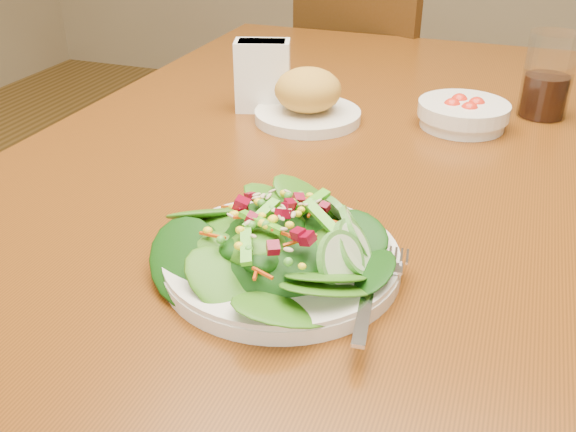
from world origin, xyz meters
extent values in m
cube|color=#69320C|center=(0.00, 0.00, 0.73)|extent=(0.90, 1.40, 0.04)
cylinder|color=#3D240E|center=(-0.39, 0.64, 0.35)|extent=(0.07, 0.07, 0.71)
cylinder|color=#3D240E|center=(0.39, 0.64, 0.35)|extent=(0.07, 0.07, 0.71)
cube|color=#3D240E|center=(-0.10, 0.95, 0.42)|extent=(0.54, 0.54, 0.04)
cylinder|color=#3D240E|center=(0.13, 1.05, 0.20)|extent=(0.04, 0.04, 0.40)
cylinder|color=#3D240E|center=(-0.20, 1.18, 0.20)|extent=(0.04, 0.04, 0.40)
cylinder|color=#3D240E|center=(0.00, 0.72, 0.20)|extent=(0.04, 0.04, 0.40)
cylinder|color=#3D240E|center=(-0.33, 0.86, 0.20)|extent=(0.04, 0.04, 0.40)
cube|color=#3D240E|center=(-0.17, 0.77, 0.67)|extent=(0.38, 0.18, 0.45)
cylinder|color=silver|center=(0.06, -0.37, 0.76)|extent=(0.25, 0.25, 0.02)
ellipsoid|color=black|center=(0.06, -0.37, 0.79)|extent=(0.17, 0.17, 0.04)
cube|color=silver|center=(0.16, -0.40, 0.77)|extent=(0.05, 0.18, 0.01)
cylinder|color=silver|center=(-0.06, 0.06, 0.76)|extent=(0.18, 0.18, 0.02)
ellipsoid|color=#AE7D30|center=(-0.06, 0.06, 0.80)|extent=(0.11, 0.11, 0.07)
cylinder|color=silver|center=(0.19, 0.12, 0.77)|extent=(0.15, 0.15, 0.04)
sphere|color=red|center=(0.20, 0.13, 0.78)|extent=(0.03, 0.03, 0.03)
sphere|color=red|center=(0.18, 0.14, 0.78)|extent=(0.03, 0.03, 0.03)
sphere|color=red|center=(0.17, 0.11, 0.78)|extent=(0.03, 0.03, 0.03)
sphere|color=red|center=(0.20, 0.10, 0.78)|extent=(0.03, 0.03, 0.03)
cylinder|color=silver|center=(0.31, 0.22, 0.82)|extent=(0.08, 0.08, 0.14)
cylinder|color=black|center=(0.31, 0.22, 0.79)|extent=(0.07, 0.07, 0.07)
cube|color=white|center=(-0.15, 0.09, 0.81)|extent=(0.10, 0.08, 0.12)
cube|color=white|center=(-0.15, 0.09, 0.82)|extent=(0.09, 0.06, 0.10)
camera|label=1|loc=(0.26, -0.90, 1.13)|focal=40.00mm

